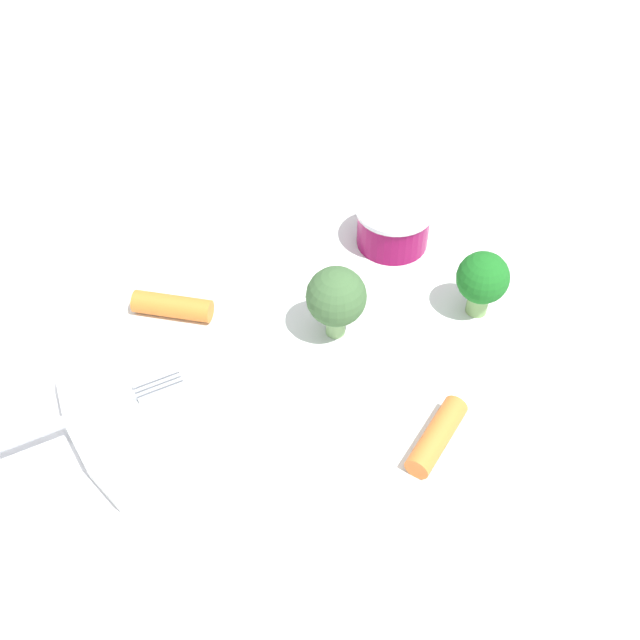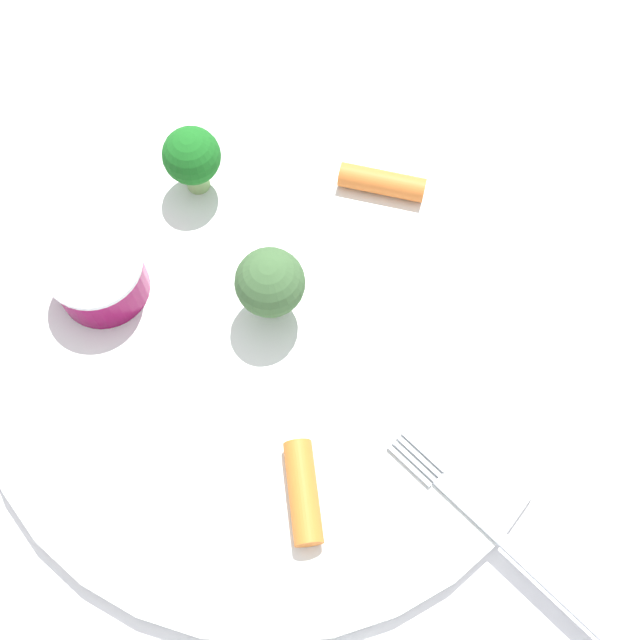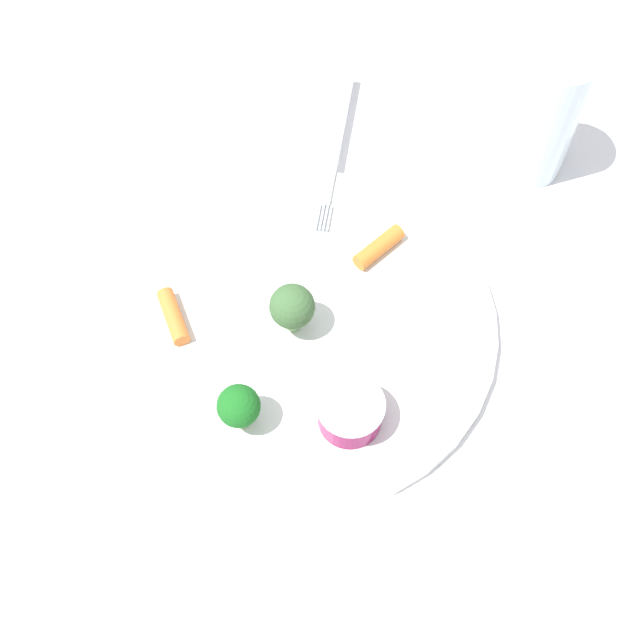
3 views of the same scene
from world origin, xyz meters
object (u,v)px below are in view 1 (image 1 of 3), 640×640
(broccoli_floret_1, at_px, (482,280))
(carrot_stick_1, at_px, (437,436))
(plate, at_px, (319,335))
(fork, at_px, (16,440))
(broccoli_floret_0, at_px, (336,298))
(sauce_cup, at_px, (393,225))
(carrot_stick_0, at_px, (172,306))

(broccoli_floret_1, relative_size, carrot_stick_1, 0.91)
(plate, distance_m, fork, 0.18)
(broccoli_floret_0, xyz_separation_m, fork, (0.19, 0.03, -0.03))
(sauce_cup, bearing_deg, broccoli_floret_1, 111.11)
(plate, distance_m, sauce_cup, 0.10)
(broccoli_floret_0, bearing_deg, broccoli_floret_1, 175.83)
(broccoli_floret_0, distance_m, fork, 0.19)
(broccoli_floret_0, relative_size, carrot_stick_0, 0.99)
(sauce_cup, bearing_deg, plate, 42.21)
(carrot_stick_0, relative_size, carrot_stick_1, 1.00)
(sauce_cup, height_order, fork, sauce_cup)
(plate, bearing_deg, broccoli_floret_1, 172.86)
(broccoli_floret_0, xyz_separation_m, carrot_stick_0, (0.09, -0.04, -0.02))
(plate, bearing_deg, fork, 11.20)
(fork, bearing_deg, carrot_stick_1, 163.92)
(carrot_stick_0, relative_size, fork, 0.25)
(broccoli_floret_1, bearing_deg, broccoli_floret_0, -4.17)
(carrot_stick_0, bearing_deg, carrot_stick_1, 132.18)
(carrot_stick_1, height_order, fork, carrot_stick_1)
(carrot_stick_0, bearing_deg, fork, 36.81)
(sauce_cup, relative_size, carrot_stick_0, 1.03)
(broccoli_floret_1, bearing_deg, carrot_stick_1, 54.54)
(plate, xyz_separation_m, fork, (0.18, 0.04, 0.01))
(broccoli_floret_0, bearing_deg, carrot_stick_1, 107.37)
(broccoli_floret_1, relative_size, carrot_stick_0, 0.91)
(sauce_cup, xyz_separation_m, carrot_stick_1, (0.03, 0.16, -0.01))
(sauce_cup, xyz_separation_m, broccoli_floret_1, (-0.03, 0.08, 0.01))
(fork, bearing_deg, sauce_cup, -158.37)
(carrot_stick_1, bearing_deg, plate, -68.87)
(broccoli_floret_1, bearing_deg, carrot_stick_0, -14.86)
(carrot_stick_1, relative_size, fork, 0.25)
(carrot_stick_0, distance_m, fork, 0.12)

